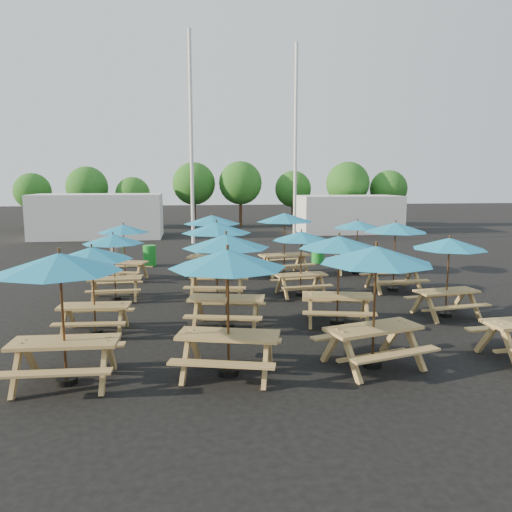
{
  "coord_description": "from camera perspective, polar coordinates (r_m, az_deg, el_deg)",
  "views": [
    {
      "loc": [
        -2.32,
        -15.31,
        3.69
      ],
      "look_at": [
        0.0,
        1.5,
        1.1
      ],
      "focal_mm": 35.0,
      "sensor_mm": 36.0,
      "label": 1
    }
  ],
  "objects": [
    {
      "name": "picnic_unit_5",
      "position": [
        12.27,
        -3.44,
        1.08
      ],
      "size": [
        2.57,
        2.57,
        2.39
      ],
      "rotation": [
        0.0,
        0.0,
        -0.21
      ],
      "color": "#A6864A",
      "rests_on": "ground"
    },
    {
      "name": "tree_3",
      "position": [
        40.04,
        -7.11,
        8.2
      ],
      "size": [
        3.36,
        3.36,
        5.09
      ],
      "color": "#382314",
      "rests_on": "ground"
    },
    {
      "name": "picnic_unit_9",
      "position": [
        12.82,
        9.46,
        0.99
      ],
      "size": [
        2.5,
        2.5,
        2.31
      ],
      "rotation": [
        0.0,
        0.0,
        -0.22
      ],
      "color": "#A6864A",
      "rests_on": "ground"
    },
    {
      "name": "mast_0",
      "position": [
        29.41,
        -7.4,
        13.11
      ],
      "size": [
        0.2,
        0.2,
        12.0
      ],
      "primitive_type": "cylinder",
      "color": "silver",
      "rests_on": "ground"
    },
    {
      "name": "event_tent_0",
      "position": [
        33.87,
        -17.54,
        4.4
      ],
      "size": [
        8.0,
        4.0,
        2.8
      ],
      "primitive_type": "cube",
      "color": "silver",
      "rests_on": "ground"
    },
    {
      "name": "ground",
      "position": [
        15.92,
        0.74,
        -4.72
      ],
      "size": [
        120.0,
        120.0,
        0.0
      ],
      "primitive_type": "plane",
      "color": "black",
      "rests_on": "ground"
    },
    {
      "name": "mast_1",
      "position": [
        32.13,
        4.53,
        12.77
      ],
      "size": [
        0.2,
        0.2,
        12.0
      ],
      "primitive_type": "cylinder",
      "color": "silver",
      "rests_on": "ground"
    },
    {
      "name": "tree_6",
      "position": [
        40.22,
        10.44,
        8.16
      ],
      "size": [
        3.38,
        3.38,
        5.13
      ],
      "color": "#382314",
      "rests_on": "ground"
    },
    {
      "name": "tree_0",
      "position": [
        42.24,
        -24.18,
        6.75
      ],
      "size": [
        2.8,
        2.8,
        4.24
      ],
      "color": "#382314",
      "rests_on": "ground"
    },
    {
      "name": "picnic_unit_13",
      "position": [
        14.33,
        21.22,
        0.85
      ],
      "size": [
        2.22,
        2.22,
        2.18
      ],
      "rotation": [
        0.0,
        0.0,
        0.14
      ],
      "color": "#A6864A",
      "rests_on": "ground"
    },
    {
      "name": "waste_bin_3",
      "position": [
        22.28,
        -2.37,
        0.3
      ],
      "size": [
        0.56,
        0.56,
        0.89
      ],
      "primitive_type": "cylinder",
      "color": "gray",
      "rests_on": "ground"
    },
    {
      "name": "picnic_unit_4",
      "position": [
        9.24,
        -3.25,
        -1.13
      ],
      "size": [
        2.7,
        2.7,
        2.45
      ],
      "rotation": [
        0.0,
        0.0,
        -0.26
      ],
      "color": "#A6864A",
      "rests_on": "ground"
    },
    {
      "name": "picnic_unit_7",
      "position": [
        19.03,
        -5.04,
        3.77
      ],
      "size": [
        2.67,
        2.67,
        2.4
      ],
      "rotation": [
        0.0,
        0.0,
        -0.28
      ],
      "color": "#A6864A",
      "rests_on": "ground"
    },
    {
      "name": "tree_7",
      "position": [
        41.43,
        14.91,
        7.42
      ],
      "size": [
        2.95,
        2.95,
        4.48
      ],
      "color": "#382314",
      "rests_on": "ground"
    },
    {
      "name": "waste_bin_4",
      "position": [
        22.61,
        7.08,
        0.36
      ],
      "size": [
        0.56,
        0.56,
        0.89
      ],
      "primitive_type": "cylinder",
      "color": "#198D27",
      "rests_on": "ground"
    },
    {
      "name": "picnic_unit_15",
      "position": [
        19.95,
        11.53,
        3.22
      ],
      "size": [
        2.3,
        2.3,
        2.14
      ],
      "rotation": [
        0.0,
        0.0,
        -0.22
      ],
      "color": "#A6864A",
      "rests_on": "ground"
    },
    {
      "name": "waste_bin_1",
      "position": [
        22.12,
        -12.06,
        0.05
      ],
      "size": [
        0.56,
        0.56,
        0.89
      ],
      "primitive_type": "cylinder",
      "color": "#198D27",
      "rests_on": "ground"
    },
    {
      "name": "tree_5",
      "position": [
        40.9,
        4.25,
        7.65
      ],
      "size": [
        2.94,
        2.94,
        4.45
      ],
      "color": "#382314",
      "rests_on": "ground"
    },
    {
      "name": "picnic_unit_0",
      "position": [
        9.48,
        -21.49,
        -1.5
      ],
      "size": [
        2.28,
        2.28,
        2.44
      ],
      "rotation": [
        0.0,
        0.0,
        -0.03
      ],
      "color": "#A6864A",
      "rests_on": "ground"
    },
    {
      "name": "picnic_unit_2",
      "position": [
        15.92,
        -16.0,
        1.48
      ],
      "size": [
        1.93,
        1.93,
        2.07
      ],
      "rotation": [
        0.0,
        0.0,
        0.04
      ],
      "color": "#A6864A",
      "rests_on": "ground"
    },
    {
      "name": "picnic_unit_6",
      "position": [
        15.56,
        -4.53,
        2.74
      ],
      "size": [
        2.51,
        2.51,
        2.41
      ],
      "rotation": [
        0.0,
        0.0,
        -0.17
      ],
      "color": "#A6864A",
      "rests_on": "ground"
    },
    {
      "name": "picnic_unit_14",
      "position": [
        17.18,
        15.63,
        2.75
      ],
      "size": [
        2.15,
        2.15,
        2.32
      ],
      "rotation": [
        0.0,
        0.0,
        0.03
      ],
      "color": "#A6864A",
      "rests_on": "ground"
    },
    {
      "name": "waste_bin_2",
      "position": [
        22.14,
        -6.25,
        0.2
      ],
      "size": [
        0.56,
        0.56,
        0.89
      ],
      "primitive_type": "cylinder",
      "color": "gray",
      "rests_on": "ground"
    },
    {
      "name": "picnic_unit_3",
      "position": [
        18.98,
        -14.89,
        2.7
      ],
      "size": [
        2.37,
        2.37,
        2.09
      ],
      "rotation": [
        0.0,
        0.0,
        -0.31
      ],
      "color": "#A6864A",
      "rests_on": "ground"
    },
    {
      "name": "event_tent_1",
      "position": [
        36.21,
        10.42,
        4.75
      ],
      "size": [
        7.0,
        4.0,
        2.6
      ],
      "primitive_type": "cube",
      "color": "silver",
      "rests_on": "ground"
    },
    {
      "name": "tree_1",
      "position": [
        39.92,
        -18.73,
        7.45
      ],
      "size": [
        3.11,
        3.11,
        4.72
      ],
      "color": "#382314",
      "rests_on": "ground"
    },
    {
      "name": "picnic_unit_8",
      "position": [
        9.93,
        13.55,
        -0.64
      ],
      "size": [
        2.73,
        2.73,
        2.45
      ],
      "rotation": [
        0.0,
        0.0,
        0.28
      ],
      "color": "#A6864A",
      "rests_on": "ground"
    },
    {
      "name": "tree_4",
      "position": [
        39.8,
        -1.79,
        8.34
      ],
      "size": [
        3.41,
        3.41,
        5.17
      ],
      "color": "#382314",
      "rests_on": "ground"
    },
    {
      "name": "waste_bin_0",
      "position": [
        22.05,
        -15.57,
        -0.1
      ],
      "size": [
        0.56,
        0.56,
        0.89
      ],
      "primitive_type": "cylinder",
      "color": "gray",
      "rests_on": "ground"
    },
    {
      "name": "tree_2",
      "position": [
        39.19,
        -13.91,
        6.87
      ],
      "size": [
        2.59,
        2.59,
        3.93
      ],
      "color": "#382314",
      "rests_on": "ground"
    },
    {
      "name": "picnic_unit_10",
      "position": [
        15.92,
        5.2,
        1.89
      ],
      "size": [
        2.14,
        2.14,
        2.1
      ],
      "rotation": [
        0.0,
        0.0,
        0.14
      ],
      "color": "#A6864A",
      "rests_on": "ground"
    },
    {
      "name": "picnic_unit_1",
      "position": [
        12.46,
        -18.23,
        -0.25
      ],
      "size": [
        2.04,
        2.04,
        2.14
      ],
      "rotation": [
        0.0,
        0.0,
        -0.06
      ],
      "color": "#A6864A",
      "rests_on": "ground"
    },
    {
      "name": "picnic_unit_11",
      "position": [
        19.39,
        3.29,
        4.02
      ],
      "size": [
        2.63,
        2.63,
        2.45
      ],
      "rotation": [
        0.0,
        0.0,
        0.22
      ],
      "color": "#A6864A",
      "rests_on": "ground"
    }
  ]
}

